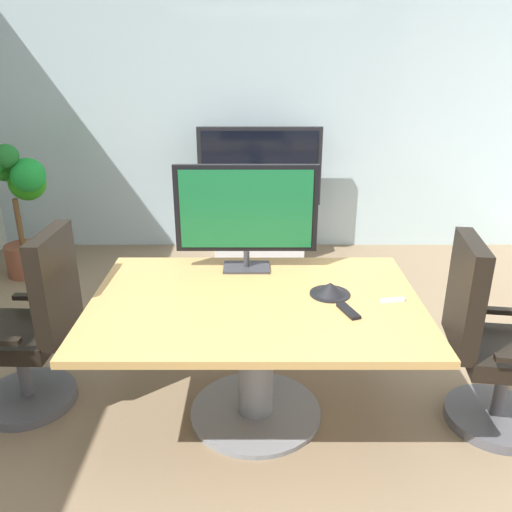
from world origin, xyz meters
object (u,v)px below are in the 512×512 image
office_chair_left (34,336)px  remote_control (349,311)px  potted_plant (14,188)px  tv_monitor (247,212)px  conference_phone (331,289)px  wall_display_unit (260,214)px  conference_table (256,331)px  office_chair_right (490,352)px

office_chair_left → remote_control: (1.75, -0.26, 0.30)m
potted_plant → tv_monitor: bearing=-37.5°
tv_monitor → conference_phone: 0.68m
wall_display_unit → remote_control: bearing=-80.8°
remote_control → tv_monitor: bearing=112.5°
conference_table → potted_plant: size_ratio=1.39×
conference_table → remote_control: (0.47, -0.15, 0.20)m
remote_control → potted_plant: bearing=120.5°
conference_phone → remote_control: size_ratio=1.29×
potted_plant → remote_control: bearing=-39.8°
office_chair_left → office_chair_right: 2.56m
office_chair_left → wall_display_unit: (1.31, 2.44, -0.01)m
conference_phone → remote_control: 0.22m
conference_table → office_chair_left: office_chair_left is taller
office_chair_right → tv_monitor: 1.56m
conference_table → office_chair_left: (-1.28, 0.11, -0.09)m
office_chair_left → wall_display_unit: wall_display_unit is taller
conference_phone → tv_monitor: bearing=141.1°
office_chair_right → potted_plant: potted_plant is taller
wall_display_unit → potted_plant: bearing=-167.4°
potted_plant → remote_control: (2.64, -2.20, -0.08)m
remote_control → conference_table: bearing=142.6°
tv_monitor → office_chair_left: bearing=-165.1°
office_chair_right → wall_display_unit: size_ratio=0.83×
conference_phone → conference_table: bearing=-171.7°
office_chair_right → wall_display_unit: wall_display_unit is taller
wall_display_unit → conference_phone: 2.53m
remote_control → office_chair_left: bearing=152.0°
tv_monitor → office_chair_right: bearing=-20.2°
potted_plant → office_chair_left: bearing=-65.3°
office_chair_right → wall_display_unit: 2.88m
office_chair_right → conference_table: bearing=95.5°
office_chair_right → conference_phone: size_ratio=4.95×
conference_table → potted_plant: (-2.17, 2.05, 0.29)m
tv_monitor → wall_display_unit: 2.22m
potted_plant → conference_phone: bearing=-37.7°
office_chair_right → wall_display_unit: (-1.24, 2.60, -0.01)m
conference_table → remote_control: 0.54m
office_chair_right → conference_phone: (-0.87, 0.12, 0.32)m
office_chair_right → remote_control: office_chair_right is taller
potted_plant → conference_table: bearing=-43.4°
tv_monitor → potted_plant: bearing=142.5°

